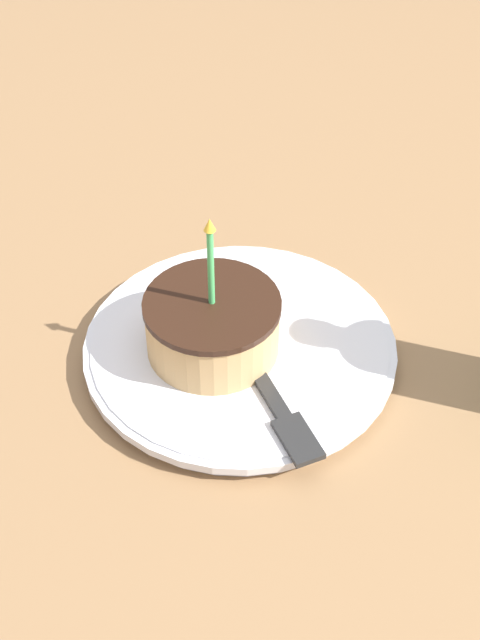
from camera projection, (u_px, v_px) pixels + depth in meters
ground_plane at (267, 393)px, 0.75m from camera, size 2.40×2.40×0.04m
plate at (240, 349)px, 0.74m from camera, size 0.26×0.26×0.02m
cake_slice at (213, 324)px, 0.72m from camera, size 0.11×0.11×0.13m
fork at (270, 394)px, 0.69m from camera, size 0.13×0.14×0.00m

